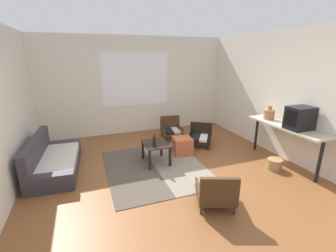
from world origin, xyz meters
TOP-DOWN VIEW (x-y plane):
  - ground_plane at (0.00, 0.00)m, footprint 7.80×7.80m
  - far_wall_with_window at (0.00, 3.06)m, footprint 5.60×0.13m
  - side_wall_right at (2.66, 0.30)m, footprint 0.12×6.60m
  - area_rug at (-0.20, 0.57)m, footprint 1.91×2.26m
  - couch at (-2.12, 1.14)m, footprint 0.90×1.81m
  - coffee_table at (-0.12, 0.79)m, footprint 0.51×0.63m
  - armchair_by_window at (0.74, 2.12)m, footprint 0.60×0.59m
  - armchair_striped_foreground at (0.27, -0.95)m, footprint 0.72×0.74m
  - armchair_corner at (1.24, 1.38)m, footprint 0.77×0.77m
  - ottoman_orange at (0.59, 1.03)m, footprint 0.47×0.47m
  - console_shelf at (2.35, -0.15)m, footprint 0.47×1.73m
  - crt_television at (2.34, -0.42)m, footprint 0.46×0.35m
  - clay_vase at (2.35, 0.34)m, footprint 0.23×0.23m
  - glass_bottle at (-0.20, 0.62)m, footprint 0.07×0.07m
  - wicker_basket at (2.01, -0.31)m, footprint 0.28×0.28m

SIDE VIEW (x-z plane):
  - ground_plane at x=0.00m, z-range 0.00..0.00m
  - area_rug at x=-0.20m, z-range 0.00..0.01m
  - wicker_basket at x=2.01m, z-range 0.00..0.21m
  - ottoman_orange at x=0.59m, z-range 0.00..0.38m
  - couch at x=-2.12m, z-range -0.14..0.55m
  - armchair_corner at x=1.24m, z-range -0.02..0.51m
  - armchair_striped_foreground at x=0.27m, z-range -0.04..0.54m
  - armchair_by_window at x=0.74m, z-range -0.02..0.56m
  - coffee_table at x=-0.12m, z-range 0.13..0.57m
  - glass_bottle at x=-0.20m, z-range 0.41..0.68m
  - console_shelf at x=2.35m, z-range 0.34..1.17m
  - clay_vase at x=2.35m, z-range 0.80..1.10m
  - crt_television at x=2.34m, z-range 0.84..1.27m
  - side_wall_right at x=2.66m, z-range 0.00..2.70m
  - far_wall_with_window at x=0.00m, z-range 0.00..2.70m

